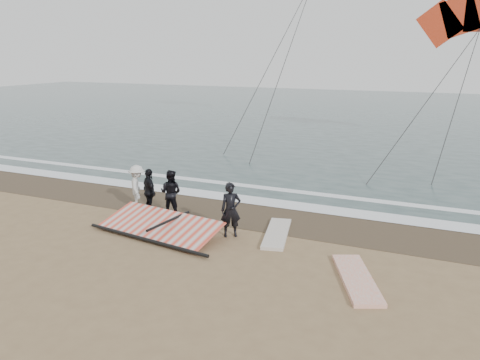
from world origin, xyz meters
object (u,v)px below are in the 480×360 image
(man_main, at_px, (231,210))
(board_cream, at_px, (277,233))
(board_white, at_px, (357,279))
(sail_rig, at_px, (161,226))

(man_main, height_order, board_cream, man_main)
(board_white, relative_size, board_cream, 1.06)
(man_main, xyz_separation_m, board_white, (3.92, -1.39, -0.77))
(man_main, xyz_separation_m, board_cream, (1.23, 0.61, -0.77))
(man_main, height_order, sail_rig, man_main)
(board_white, distance_m, board_cream, 3.36)
(sail_rig, bearing_deg, board_white, -8.18)
(man_main, height_order, board_white, man_main)
(board_cream, height_order, sail_rig, sail_rig)
(man_main, bearing_deg, board_cream, -5.06)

